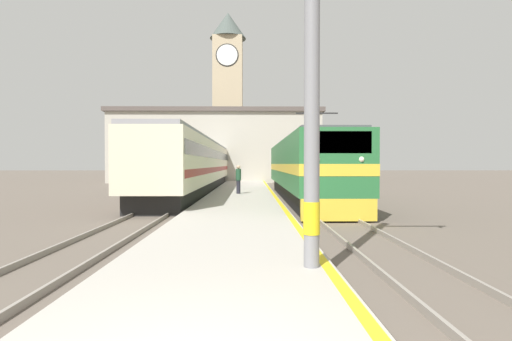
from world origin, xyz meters
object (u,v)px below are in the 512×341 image
(locomotive_train, at_px, (303,169))
(passenger_train, at_px, (199,165))
(catenary_mast, at_px, (315,26))
(clock_tower, at_px, (228,90))
(person_on_platform, at_px, (238,179))

(locomotive_train, xyz_separation_m, passenger_train, (-7.28, 7.28, 0.23))
(passenger_train, xyz_separation_m, catenary_mast, (5.27, -24.16, 2.57))
(locomotive_train, distance_m, passenger_train, 10.30)
(catenary_mast, distance_m, clock_tower, 55.40)
(person_on_platform, height_order, clock_tower, clock_tower)
(catenary_mast, bearing_deg, person_on_platform, 96.23)
(catenary_mast, relative_size, person_on_platform, 4.97)
(locomotive_train, relative_size, catenary_mast, 2.23)
(passenger_train, relative_size, person_on_platform, 17.61)
(locomotive_train, relative_size, passenger_train, 0.63)
(passenger_train, distance_m, person_on_platform, 7.01)
(locomotive_train, bearing_deg, clock_tower, 100.16)
(catenary_mast, distance_m, person_on_platform, 18.48)
(person_on_platform, xyz_separation_m, clock_tower, (-2.75, 36.43, 12.39))
(locomotive_train, bearing_deg, catenary_mast, -96.80)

